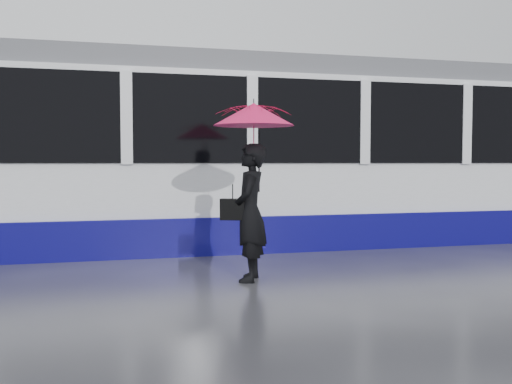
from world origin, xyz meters
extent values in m
plane|color=#2B2B30|center=(0.00, 0.00, 0.00)|extent=(90.00, 90.00, 0.00)
cube|color=#3F3D38|center=(0.00, 1.78, 0.01)|extent=(34.00, 0.07, 0.02)
cube|color=#3F3D38|center=(0.00, 3.22, 0.01)|extent=(34.00, 0.07, 0.02)
cube|color=white|center=(2.86, 2.50, 1.52)|extent=(24.00, 2.40, 2.95)
cube|color=#0B0863|center=(2.86, 2.50, 0.31)|extent=(24.00, 2.56, 0.62)
cube|color=black|center=(2.86, 2.50, 2.20)|extent=(23.00, 2.48, 1.40)
cube|color=#57585E|center=(2.86, 2.50, 3.17)|extent=(23.60, 2.20, 0.35)
imported|color=black|center=(-0.19, -0.76, 0.88)|extent=(0.61, 0.74, 1.75)
imported|color=#EF1453|center=(-0.14, -0.76, 1.84)|extent=(1.23, 1.24, 0.88)
cone|color=#EF1453|center=(-0.14, -0.76, 2.12)|extent=(1.32, 1.32, 0.28)
cylinder|color=black|center=(-0.14, -0.76, 2.28)|extent=(0.01, 0.01, 0.07)
cylinder|color=black|center=(-0.06, -0.74, 1.52)|extent=(0.02, 0.02, 0.77)
cube|color=black|center=(-0.41, -0.74, 0.92)|extent=(0.34, 0.23, 0.27)
cylinder|color=black|center=(-0.41, -0.74, 1.14)|extent=(0.01, 0.01, 0.18)
camera|label=1|loc=(-1.93, -7.77, 1.51)|focal=40.00mm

